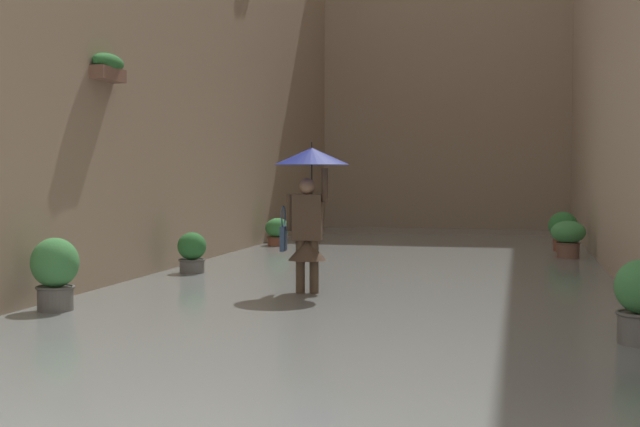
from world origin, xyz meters
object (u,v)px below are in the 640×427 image
potted_plant_near_right (278,233)px  potted_plant_mid_right (192,254)px  person_wading (309,192)px  potted_plant_far_right (55,274)px  potted_plant_far_left (563,230)px  potted_plant_near_left (568,238)px

potted_plant_near_right → potted_plant_mid_right: size_ratio=0.94×
person_wading → potted_plant_mid_right: size_ratio=2.79×
person_wading → potted_plant_far_right: person_wading is taller
person_wading → potted_plant_near_right: (2.44, -7.03, -1.05)m
potted_plant_mid_right → person_wading: bearing=142.5°
potted_plant_near_right → potted_plant_far_left: 5.95m
person_wading → potted_plant_far_right: size_ratio=2.21×
potted_plant_near_right → potted_plant_near_left: potted_plant_near_left is taller
potted_plant_near_right → potted_plant_far_left: (-5.95, 0.00, 0.14)m
potted_plant_mid_right → potted_plant_far_right: bearing=87.9°
potted_plant_far_right → potted_plant_far_left: potted_plant_far_right is taller
potted_plant_near_left → potted_plant_far_left: 1.42m
potted_plant_far_right → potted_plant_far_left: bearing=-123.4°
person_wading → potted_plant_near_left: (-3.54, -5.62, -0.95)m
potted_plant_mid_right → potted_plant_far_right: size_ratio=0.79×
person_wading → potted_plant_near_left: 6.71m
potted_plant_mid_right → potted_plant_far_left: bearing=-138.2°
potted_plant_near_right → person_wading: bearing=109.1°
potted_plant_far_right → potted_plant_near_right: bearing=-90.3°
potted_plant_far_right → potted_plant_mid_right: bearing=-92.1°
person_wading → potted_plant_near_left: size_ratio=2.61×
potted_plant_far_left → person_wading: bearing=63.5°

